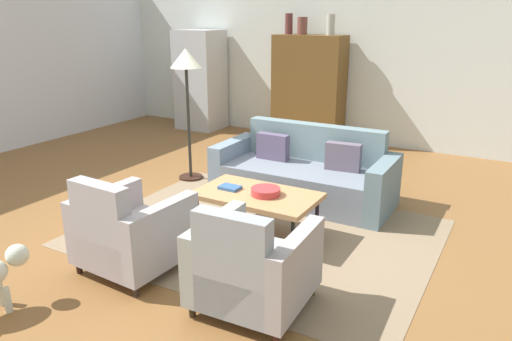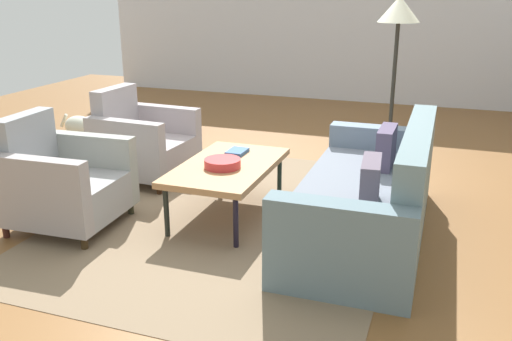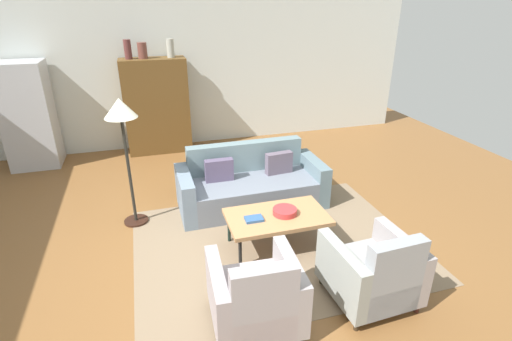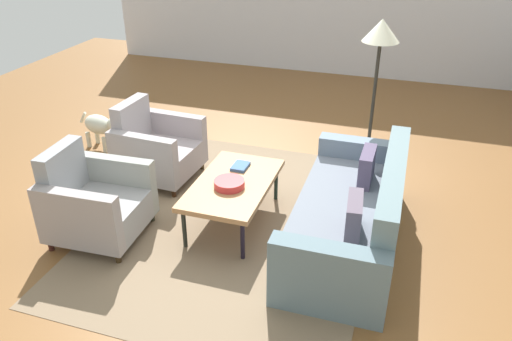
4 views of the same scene
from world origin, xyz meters
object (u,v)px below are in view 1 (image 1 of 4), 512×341
object	(u,v)px
armchair_right	(250,269)
book_stack	(230,187)
armchair_left	(128,234)
floor_lamp	(186,71)
vase_round	(302,26)
couch	(306,175)
fruit_bowl	(266,192)
cabinet	(309,89)
vase_small	(331,25)
refrigerator	(200,80)
coffee_table	(257,197)
vase_tall	(289,24)

from	to	relation	value
armchair_right	book_stack	xyz separation A→B (m)	(-0.90, 1.14, 0.12)
armchair_right	armchair_left	bearing A→B (deg)	177.35
armchair_right	floor_lamp	world-z (taller)	floor_lamp
book_stack	vase_round	size ratio (longest dim) A/B	0.75
couch	vase_round	bearing A→B (deg)	-64.34
couch	fruit_bowl	xyz separation A→B (m)	(0.10, -1.19, 0.19)
cabinet	armchair_left	bearing A→B (deg)	-83.97
couch	armchair_right	size ratio (longest dim) A/B	2.39
floor_lamp	vase_small	bearing A→B (deg)	71.98
refrigerator	floor_lamp	bearing A→B (deg)	-57.16
armchair_right	floor_lamp	xyz separation A→B (m)	(-2.26, 2.26, 1.10)
couch	vase_small	world-z (taller)	vase_small
armchair_left	book_stack	distance (m)	1.19
coffee_table	floor_lamp	size ratio (longest dim) A/B	0.70
couch	coffee_table	distance (m)	1.19
book_stack	vase_tall	bearing A→B (deg)	107.88
armchair_left	floor_lamp	bearing A→B (deg)	117.93
vase_tall	vase_round	size ratio (longest dim) A/B	1.20
vase_small	refrigerator	bearing A→B (deg)	-177.76
armchair_left	fruit_bowl	size ratio (longest dim) A/B	3.05
coffee_table	book_stack	distance (m)	0.30
coffee_table	fruit_bowl	bearing A→B (deg)	-0.00
book_stack	floor_lamp	size ratio (longest dim) A/B	0.12
coffee_table	armchair_left	distance (m)	1.31
armchair_right	vase_small	world-z (taller)	vase_small
couch	vase_round	size ratio (longest dim) A/B	7.44
fruit_bowl	coffee_table	bearing A→B (deg)	180.00
fruit_bowl	cabinet	world-z (taller)	cabinet
coffee_table	vase_small	size ratio (longest dim) A/B	3.64
refrigerator	armchair_right	bearing A→B (deg)	-51.01
book_stack	refrigerator	bearing A→B (deg)	129.21
cabinet	vase_small	world-z (taller)	vase_small
vase_round	cabinet	bearing A→B (deg)	1.81
vase_round	floor_lamp	world-z (taller)	vase_round
armchair_right	fruit_bowl	distance (m)	1.28
coffee_table	cabinet	size ratio (longest dim) A/B	0.67
cabinet	refrigerator	world-z (taller)	refrigerator
cabinet	floor_lamp	world-z (taller)	cabinet
armchair_right	vase_round	xyz separation A→B (m)	(-1.88, 4.96, 1.60)
fruit_bowl	vase_small	world-z (taller)	vase_small
armchair_right	vase_round	world-z (taller)	vase_round
book_stack	armchair_left	bearing A→B (deg)	-105.07
fruit_bowl	vase_small	size ratio (longest dim) A/B	0.88
coffee_table	refrigerator	world-z (taller)	refrigerator
armchair_right	cabinet	xyz separation A→B (m)	(-1.73, 4.96, 0.56)
armchair_right	book_stack	world-z (taller)	armchair_right
cabinet	vase_tall	size ratio (longest dim) A/B	5.29
coffee_table	vase_tall	size ratio (longest dim) A/B	3.53
coffee_table	refrigerator	distance (m)	5.00
couch	floor_lamp	world-z (taller)	floor_lamp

